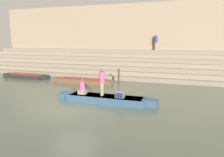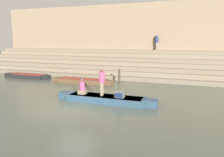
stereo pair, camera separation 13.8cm
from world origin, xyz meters
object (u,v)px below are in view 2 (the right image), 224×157
(person_standing, at_px, (102,80))
(tv_set, at_px, (120,95))
(rowboat_main, at_px, (106,99))
(mooring_post, at_px, (119,76))
(person_rowing, at_px, (82,88))
(moored_boat_shore, at_px, (83,81))
(moored_boat_distant, at_px, (27,76))
(person_on_steps, at_px, (157,41))

(person_standing, distance_m, tv_set, 1.45)
(rowboat_main, xyz_separation_m, mooring_post, (-1.05, 6.11, 0.43))
(person_rowing, distance_m, moored_boat_shore, 5.94)
(person_rowing, distance_m, moored_boat_distant, 11.06)
(moored_boat_shore, height_order, moored_boat_distant, same)
(moored_boat_shore, bearing_deg, mooring_post, 17.45)
(moored_boat_distant, bearing_deg, tv_set, -29.79)
(person_rowing, bearing_deg, moored_boat_shore, 129.58)
(person_rowing, height_order, mooring_post, person_rowing)
(person_standing, relative_size, person_rowing, 1.59)
(moored_boat_shore, relative_size, person_on_steps, 3.61)
(mooring_post, relative_size, person_on_steps, 0.81)
(rowboat_main, xyz_separation_m, person_rowing, (-1.58, -0.07, 0.62))
(tv_set, bearing_deg, person_on_steps, 82.73)
(rowboat_main, distance_m, person_rowing, 1.70)
(person_rowing, distance_m, person_on_steps, 12.46)
(person_rowing, bearing_deg, moored_boat_distant, 160.72)
(rowboat_main, distance_m, moored_boat_shore, 6.72)
(person_on_steps, bearing_deg, mooring_post, 133.05)
(person_rowing, xyz_separation_m, person_on_steps, (2.97, 11.76, 2.88))
(person_standing, bearing_deg, rowboat_main, -13.23)
(person_standing, relative_size, moored_boat_distant, 0.32)
(tv_set, bearing_deg, moored_boat_shore, 129.47)
(rowboat_main, bearing_deg, mooring_post, 96.54)
(person_standing, xyz_separation_m, person_rowing, (-1.33, -0.09, -0.55))
(person_standing, xyz_separation_m, mooring_post, (-0.80, 6.10, -0.75))
(tv_set, relative_size, person_on_steps, 0.33)
(rowboat_main, height_order, moored_boat_shore, rowboat_main)
(person_standing, distance_m, moored_boat_distant, 12.21)
(person_standing, height_order, moored_boat_distant, person_standing)
(tv_set, bearing_deg, person_rowing, 174.19)
(moored_boat_distant, bearing_deg, rowboat_main, -31.34)
(person_standing, bearing_deg, moored_boat_shore, 117.62)
(person_rowing, height_order, moored_boat_shore, person_rowing)
(rowboat_main, distance_m, person_on_steps, 12.28)
(person_rowing, height_order, person_on_steps, person_on_steps)
(moored_boat_shore, height_order, mooring_post, mooring_post)
(moored_boat_distant, bearing_deg, person_on_steps, 22.00)
(tv_set, xyz_separation_m, mooring_post, (-2.01, 6.21, 0.05))
(person_standing, bearing_deg, tv_set, -15.50)
(tv_set, relative_size, mooring_post, 0.41)
(rowboat_main, distance_m, tv_set, 1.04)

